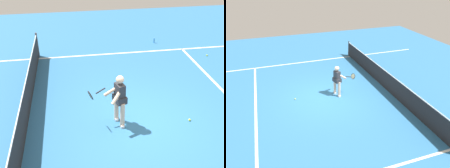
% 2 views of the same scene
% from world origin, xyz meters
% --- Properties ---
extents(ground_plane, '(23.95, 23.95, 0.00)m').
position_xyz_m(ground_plane, '(0.00, 0.00, 0.00)').
color(ground_plane, teal).
extents(sideline_right_marking, '(0.10, 16.43, 0.01)m').
position_xyz_m(sideline_right_marking, '(4.84, 0.00, 0.00)').
color(sideline_right_marking, white).
rests_on(sideline_right_marking, ground).
extents(court_net, '(10.35, 0.08, 1.05)m').
position_xyz_m(court_net, '(0.00, 3.27, 0.49)').
color(court_net, '#4C4C51').
rests_on(court_net, ground).
extents(tennis_player, '(0.65, 1.08, 1.55)m').
position_xyz_m(tennis_player, '(-0.02, 0.69, 0.85)').
color(tennis_player, beige).
rests_on(tennis_player, ground).
extents(tennis_ball_near, '(0.07, 0.07, 0.07)m').
position_xyz_m(tennis_ball_near, '(3.94, -3.99, 0.03)').
color(tennis_ball_near, '#D1E533').
rests_on(tennis_ball_near, ground).
extents(tennis_ball_mid, '(0.07, 0.07, 0.07)m').
position_xyz_m(tennis_ball_mid, '(-0.25, -1.39, 0.03)').
color(tennis_ball_mid, '#D1E533').
rests_on(tennis_ball_mid, ground).
extents(water_bottle, '(0.07, 0.07, 0.24)m').
position_xyz_m(water_bottle, '(5.81, -2.15, 0.12)').
color(water_bottle, '#4C9EE5').
rests_on(water_bottle, ground).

